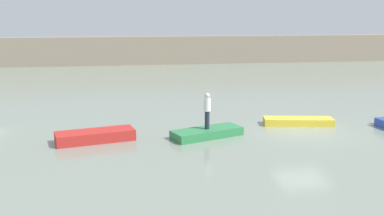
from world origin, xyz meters
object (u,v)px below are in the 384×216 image
Objects in this scene: rowboat_green at (207,133)px; rowboat_red at (95,136)px; rowboat_yellow at (298,121)px; person_white_shirt at (207,109)px.

rowboat_red is at bearing 158.73° from rowboat_green.
rowboat_red reaches higher than rowboat_yellow.
rowboat_green reaches higher than rowboat_yellow.
rowboat_green is (5.12, -0.05, -0.05)m from rowboat_red.
rowboat_red is 5.23m from person_white_shirt.
person_white_shirt is at bearing -13.88° from rowboat_red.
rowboat_red is 5.12m from rowboat_green.
person_white_shirt is (5.12, -0.05, 1.10)m from rowboat_red.
person_white_shirt is (-5.09, -1.54, 1.17)m from rowboat_yellow.
rowboat_yellow is (10.21, 1.50, -0.06)m from rowboat_red.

